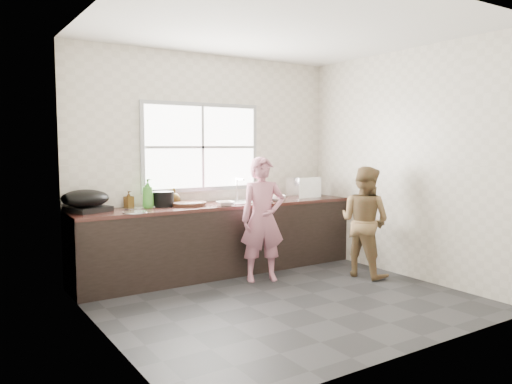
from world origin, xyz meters
TOP-DOWN VIEW (x-y plane):
  - floor at (0.00, 0.00)m, footprint 3.60×3.20m
  - ceiling at (0.00, 0.00)m, footprint 3.60×3.20m
  - wall_back at (0.00, 1.60)m, footprint 3.60×0.01m
  - wall_left at (-1.80, 0.00)m, footprint 0.01×3.20m
  - wall_right at (1.80, 0.00)m, footprint 0.01×3.20m
  - wall_front at (0.00, -1.60)m, footprint 3.60×0.01m
  - cabinet at (0.00, 1.29)m, footprint 3.60×0.62m
  - countertop at (0.00, 1.29)m, footprint 3.60×0.64m
  - sink at (0.35, 1.29)m, footprint 0.55×0.45m
  - faucet at (0.35, 1.49)m, footprint 0.02×0.02m
  - window_frame at (-0.10, 1.59)m, footprint 1.60×0.05m
  - window_glazing at (-0.10, 1.57)m, footprint 1.50×0.01m
  - woman at (0.25, 0.73)m, footprint 0.57×0.47m
  - person_side at (1.39, 0.23)m, footprint 0.64×0.74m
  - cutting_board at (-0.42, 1.33)m, footprint 0.45×0.45m
  - cleaver at (-0.41, 1.22)m, footprint 0.21×0.11m
  - bowl_mince at (-0.05, 1.08)m, footprint 0.26×0.26m
  - bowl_crabs at (0.78, 1.19)m, footprint 0.20×0.20m
  - bowl_held at (0.59, 1.20)m, footprint 0.25×0.25m
  - black_pot at (-0.70, 1.40)m, footprint 0.32×0.32m
  - plate_food at (-0.78, 1.46)m, footprint 0.26×0.26m
  - bottle_green at (-0.89, 1.38)m, footprint 0.17×0.17m
  - bottle_brown_tall at (-1.07, 1.52)m, footprint 0.10×0.10m
  - bottle_brown_short at (-0.51, 1.52)m, footprint 0.17×0.17m
  - glass_jar at (-0.78, 1.48)m, footprint 0.07×0.07m
  - burner at (-1.55, 1.43)m, footprint 0.49×0.49m
  - wok at (-1.60, 1.37)m, footprint 0.63×0.63m
  - dish_rack at (1.24, 1.23)m, footprint 0.39×0.28m
  - pot_lid_left at (-1.16, 1.08)m, footprint 0.32×0.32m
  - pot_lid_right at (-1.05, 1.40)m, footprint 0.30×0.30m

SIDE VIEW (x-z plane):
  - floor at x=0.00m, z-range -0.01..0.00m
  - cabinet at x=0.00m, z-range 0.00..0.82m
  - person_side at x=1.39m, z-range 0.00..1.32m
  - woman at x=0.25m, z-range 0.00..1.35m
  - countertop at x=0.00m, z-range 0.82..0.86m
  - sink at x=0.35m, z-range 0.85..0.88m
  - pot_lid_right at x=-1.05m, z-range 0.86..0.87m
  - pot_lid_left at x=-1.16m, z-range 0.86..0.87m
  - plate_food at x=-0.78m, z-range 0.86..0.88m
  - cutting_board at x=-0.42m, z-range 0.86..0.90m
  - bowl_mince at x=-0.05m, z-range 0.86..0.91m
  - burner at x=-1.55m, z-range 0.86..0.92m
  - bowl_crabs at x=0.78m, z-range 0.86..0.92m
  - bowl_held at x=0.59m, z-range 0.86..0.93m
  - cleaver at x=-0.41m, z-range 0.90..0.91m
  - glass_jar at x=-0.78m, z-range 0.86..0.95m
  - bottle_brown_tall at x=-1.07m, z-range 0.86..1.04m
  - black_pot at x=-0.70m, z-range 0.86..1.04m
  - bottle_brown_short at x=-0.51m, z-range 0.86..1.05m
  - dish_rack at x=1.24m, z-range 0.86..1.15m
  - faucet at x=0.35m, z-range 0.86..1.16m
  - wok at x=-1.60m, z-range 0.92..1.11m
  - bottle_green at x=-0.89m, z-range 0.86..1.20m
  - wall_back at x=0.00m, z-range 0.00..2.70m
  - wall_left at x=-1.80m, z-range 0.00..2.70m
  - wall_right at x=1.80m, z-range 0.00..2.70m
  - wall_front at x=0.00m, z-range 0.00..2.70m
  - window_glazing at x=-0.10m, z-range 1.05..2.05m
  - window_frame at x=-0.10m, z-range 1.00..2.10m
  - ceiling at x=0.00m, z-range 2.70..2.71m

